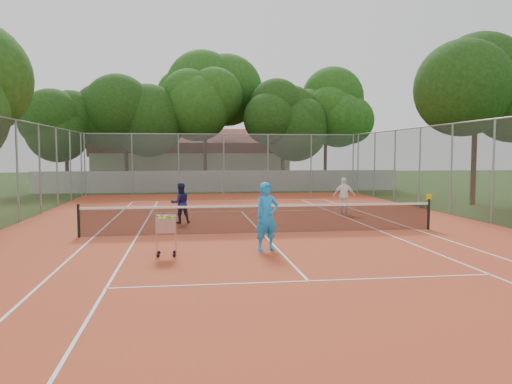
{
  "coord_description": "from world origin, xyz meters",
  "views": [
    {
      "loc": [
        -2.52,
        -16.42,
        2.68
      ],
      "look_at": [
        0.0,
        1.5,
        1.3
      ],
      "focal_mm": 35.0,
      "sensor_mm": 36.0,
      "label": 1
    }
  ],
  "objects": [
    {
      "name": "clubhouse",
      "position": [
        -2.0,
        29.0,
        2.2
      ],
      "size": [
        16.4,
        9.0,
        4.4
      ],
      "primitive_type": "cube",
      "color": "beige",
      "rests_on": "ground"
    },
    {
      "name": "court_pad",
      "position": [
        0.0,
        0.0,
        0.01
      ],
      "size": [
        18.0,
        34.0,
        0.02
      ],
      "primitive_type": "cube",
      "color": "#B24222",
      "rests_on": "ground"
    },
    {
      "name": "court_lines",
      "position": [
        0.0,
        0.0,
        0.02
      ],
      "size": [
        10.98,
        23.78,
        0.01
      ],
      "primitive_type": "cube",
      "color": "white",
      "rests_on": "court_pad"
    },
    {
      "name": "ball_hopper",
      "position": [
        -3.05,
        -3.39,
        0.58
      ],
      "size": [
        0.69,
        0.69,
        1.12
      ],
      "primitive_type": "cube",
      "rotation": [
        0.0,
        0.0,
        0.34
      ],
      "color": "#B3B3BA",
      "rests_on": "court_pad"
    },
    {
      "name": "tropical_trees",
      "position": [
        0.0,
        22.0,
        5.0
      ],
      "size": [
        29.0,
        19.0,
        10.0
      ],
      "primitive_type": "cube",
      "color": "black",
      "rests_on": "ground"
    },
    {
      "name": "ground",
      "position": [
        0.0,
        0.0,
        0.0
      ],
      "size": [
        120.0,
        120.0,
        0.0
      ],
      "primitive_type": "plane",
      "color": "#18370F",
      "rests_on": "ground"
    },
    {
      "name": "tennis_net",
      "position": [
        0.0,
        0.0,
        0.51
      ],
      "size": [
        11.88,
        0.1,
        0.98
      ],
      "primitive_type": "cube",
      "color": "black",
      "rests_on": "court_pad"
    },
    {
      "name": "boundary_wall",
      "position": [
        0.0,
        19.0,
        0.75
      ],
      "size": [
        26.0,
        0.3,
        1.5
      ],
      "primitive_type": "cube",
      "color": "silver",
      "rests_on": "ground"
    },
    {
      "name": "player_near",
      "position": [
        -0.33,
        -2.96,
        0.96
      ],
      "size": [
        0.8,
        0.65,
        1.89
      ],
      "primitive_type": "imported",
      "rotation": [
        0.0,
        0.0,
        0.33
      ],
      "color": "#1C95F0",
      "rests_on": "court_pad"
    },
    {
      "name": "perimeter_fence",
      "position": [
        0.0,
        0.0,
        2.0
      ],
      "size": [
        18.0,
        34.0,
        4.0
      ],
      "primitive_type": "cube",
      "color": "slate",
      "rests_on": "ground"
    },
    {
      "name": "player_far_left",
      "position": [
        -2.75,
        2.92,
        0.79
      ],
      "size": [
        0.88,
        0.76,
        1.55
      ],
      "primitive_type": "imported",
      "rotation": [
        0.0,
        0.0,
        3.4
      ],
      "color": "#1A1B4E",
      "rests_on": "court_pad"
    },
    {
      "name": "player_far_right",
      "position": [
        4.45,
        4.93,
        0.83
      ],
      "size": [
        1.01,
        0.58,
        1.62
      ],
      "primitive_type": "imported",
      "rotation": [
        0.0,
        0.0,
        2.94
      ],
      "color": "white",
      "rests_on": "court_pad"
    }
  ]
}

